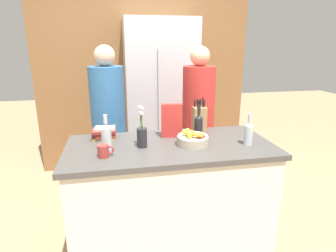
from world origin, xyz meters
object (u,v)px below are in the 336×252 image
at_px(cereal_box, 172,121).
at_px(book_stack, 104,133).
at_px(knife_block, 199,119).
at_px(flower_vase, 142,135).
at_px(person_at_sink, 109,122).
at_px(coffee_mug, 104,151).
at_px(bottle_wine, 249,133).
at_px(bottle_vinegar, 106,136).
at_px(bottle_oil, 199,125).
at_px(person_in_blue, 198,119).
at_px(fruit_bowl, 193,139).
at_px(refrigerator, 160,101).

distance_m(cereal_box, book_stack, 0.55).
height_order(cereal_box, book_stack, cereal_box).
xyz_separation_m(knife_block, flower_vase, (-0.53, -0.30, -0.02)).
bearing_deg(person_at_sink, coffee_mug, -92.35).
bearing_deg(bottle_wine, bottle_vinegar, 174.41).
height_order(flower_vase, book_stack, flower_vase).
bearing_deg(coffee_mug, bottle_vinegar, 82.78).
bearing_deg(coffee_mug, bottle_oil, 20.36).
distance_m(knife_block, cereal_box, 0.29).
xyz_separation_m(flower_vase, book_stack, (-0.28, 0.24, -0.05)).
height_order(bottle_oil, person_in_blue, person_in_blue).
distance_m(flower_vase, book_stack, 0.37).
relative_size(fruit_bowl, knife_block, 0.80).
relative_size(knife_block, person_in_blue, 0.18).
bearing_deg(bottle_wine, bottle_oil, 143.81).
relative_size(flower_vase, cereal_box, 1.13).
relative_size(cereal_box, coffee_mug, 2.47).
distance_m(refrigerator, knife_block, 1.16).
height_order(book_stack, bottle_oil, bottle_oil).
xyz_separation_m(flower_vase, bottle_vinegar, (-0.26, 0.00, 0.01)).
bearing_deg(coffee_mug, refrigerator, 67.85).
bearing_deg(bottle_wine, book_stack, 162.46).
bearing_deg(book_stack, knife_block, 4.10).
xyz_separation_m(cereal_box, person_in_blue, (0.37, 0.48, -0.13)).
relative_size(bottle_oil, person_at_sink, 0.16).
height_order(refrigerator, fruit_bowl, refrigerator).
bearing_deg(knife_block, flower_vase, -150.80).
height_order(refrigerator, coffee_mug, refrigerator).
height_order(coffee_mug, book_stack, book_stack).
bearing_deg(bottle_vinegar, fruit_bowl, -2.33).
bearing_deg(person_in_blue, person_at_sink, -155.87).
height_order(coffee_mug, bottle_wine, bottle_wine).
xyz_separation_m(knife_block, coffee_mug, (-0.81, -0.44, -0.07)).
height_order(bottle_oil, bottle_vinegar, bottle_oil).
relative_size(fruit_bowl, person_in_blue, 0.15).
distance_m(knife_block, book_stack, 0.82).
relative_size(person_at_sink, person_in_blue, 1.01).
bearing_deg(flower_vase, bottle_vinegar, 179.77).
xyz_separation_m(cereal_box, bottle_vinegar, (-0.52, -0.19, -0.04)).
bearing_deg(bottle_wine, person_in_blue, 101.91).
bearing_deg(bottle_vinegar, coffee_mug, -97.22).
xyz_separation_m(flower_vase, coffee_mug, (-0.28, -0.15, -0.05)).
distance_m(flower_vase, coffee_mug, 0.32).
bearing_deg(book_stack, coffee_mug, -89.33).
bearing_deg(bottle_wine, cereal_box, 151.19).
relative_size(book_stack, person_in_blue, 0.12).
height_order(fruit_bowl, flower_vase, flower_vase).
distance_m(refrigerator, coffee_mug, 1.72).
bearing_deg(refrigerator, bottle_wine, -74.64).
xyz_separation_m(bottle_wine, person_in_blue, (-0.16, 0.77, -0.09)).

